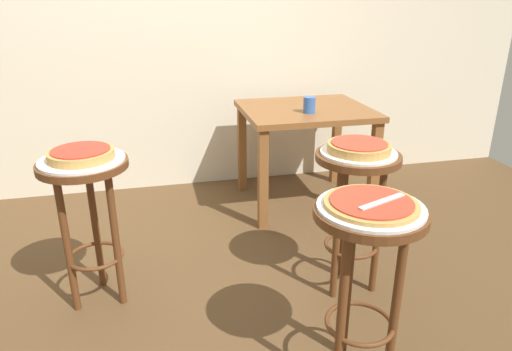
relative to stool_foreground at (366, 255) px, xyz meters
The scene contains 13 objects.
ground_plane 1.03m from the stool_foreground, 132.29° to the left, with size 6.00×6.00×0.00m, color brown.
stool_foreground is the anchor object (origin of this frame).
serving_plate_foreground 0.20m from the stool_foreground, 90.00° to the right, with size 0.39×0.39×0.01m, color silver.
pizza_foreground 0.21m from the stool_foreground, 90.00° to the right, with size 0.34×0.34×0.02m.
stool_middle 0.62m from the stool_foreground, 69.04° to the left, with size 0.41×0.41×0.75m.
serving_plate_middle 0.65m from the stool_foreground, 69.04° to the left, with size 0.37×0.37×0.01m, color white.
pizza_middle 0.66m from the stool_foreground, 69.04° to the left, with size 0.30×0.30×0.05m.
stool_leftside 1.32m from the stool_foreground, 143.89° to the left, with size 0.41×0.41×0.75m.
serving_plate_leftside 1.33m from the stool_foreground, 143.89° to the left, with size 0.39×0.39×0.01m, color white.
pizza_leftside 1.33m from the stool_foreground, 143.89° to the left, with size 0.30×0.30×0.05m.
dining_table 1.71m from the stool_foreground, 78.72° to the left, with size 0.89×0.77×0.72m.
cup_near_edge 1.58m from the stool_foreground, 78.64° to the left, with size 0.08×0.08×0.11m, color #3360B2.
pizza_server_knife 0.23m from the stool_foreground, 33.69° to the right, with size 0.22×0.02×0.01m, color silver.
Camera 1 is at (-0.16, -2.01, 1.47)m, focal length 32.58 mm.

